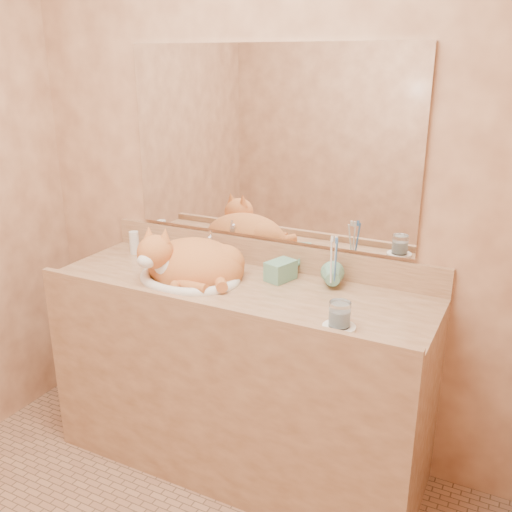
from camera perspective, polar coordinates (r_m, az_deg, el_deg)
The scene contains 12 objects.
wall_back at distance 2.45m, azimuth 1.16°, elevation 7.87°, with size 2.40×0.02×2.50m, color #986245.
vanity_counter at distance 2.52m, azimuth -1.75°, elevation -12.00°, with size 1.60×0.55×0.85m, color brown, non-canonical shape.
mirror at distance 2.41m, azimuth 1.06°, elevation 11.08°, with size 1.30×0.02×0.80m, color white.
sink_basin at distance 2.40m, azimuth -6.70°, elevation -0.77°, with size 0.44×0.36×0.14m, color white, non-canonical shape.
faucet at distance 2.53m, azimuth -4.63°, elevation 0.58°, with size 0.04×0.11×0.15m, color silver, non-canonical shape.
cat at distance 2.42m, azimuth -6.66°, elevation -0.50°, with size 0.43×0.35×0.23m, color #BD602B, non-canonical shape.
soap_dispenser at distance 2.32m, azimuth 1.45°, elevation -0.67°, with size 0.08×0.09×0.19m, color #65A187.
toothbrush_cup at distance 2.28m, azimuth 7.67°, elevation -2.47°, with size 0.10×0.10×0.09m, color #65A187.
toothbrushes at distance 2.25m, azimuth 7.78°, elevation -0.32°, with size 0.04×0.04×0.23m, color silver, non-canonical shape.
saucer at distance 2.00m, azimuth 8.30°, elevation -7.05°, with size 0.12×0.12×0.01m, color white.
water_glass at distance 1.98m, azimuth 8.37°, elevation -5.77°, with size 0.07×0.07×0.09m, color white.
lotion_bottle at distance 2.76m, azimuth -12.08°, elevation 1.33°, with size 0.04×0.04×0.11m, color silver.
Camera 1 is at (1.04, -1.16, 1.73)m, focal length 40.00 mm.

